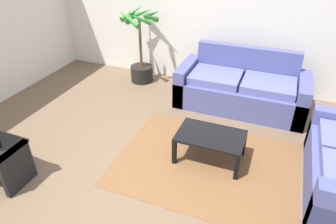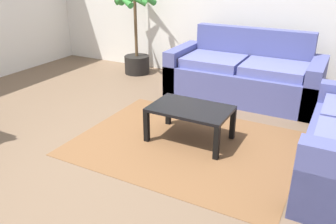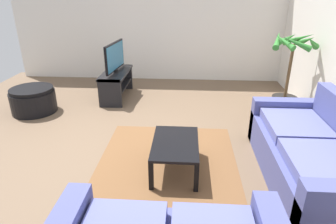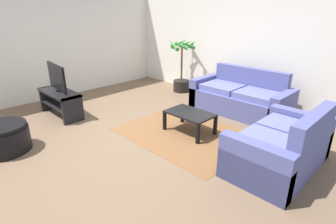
# 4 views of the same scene
# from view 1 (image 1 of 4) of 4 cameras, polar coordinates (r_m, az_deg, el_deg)

# --- Properties ---
(ground_plane) EXTENTS (6.60, 6.60, 0.00)m
(ground_plane) POSITION_cam_1_polar(r_m,az_deg,el_deg) (3.56, -6.53, -13.68)
(ground_plane) COLOR brown
(wall_back) EXTENTS (6.00, 0.06, 2.70)m
(wall_back) POSITION_cam_1_polar(r_m,az_deg,el_deg) (5.46, 7.89, 18.86)
(wall_back) COLOR silver
(wall_back) RESTS_ON ground
(couch_main) EXTENTS (2.00, 0.90, 0.90)m
(couch_main) POSITION_cam_1_polar(r_m,az_deg,el_deg) (5.00, 13.64, 4.25)
(couch_main) COLOR #4C518C
(couch_main) RESTS_ON ground
(coffee_table) EXTENTS (0.81, 0.53, 0.37)m
(coffee_table) POSITION_cam_1_polar(r_m,az_deg,el_deg) (3.73, 8.05, -4.95)
(coffee_table) COLOR black
(coffee_table) RESTS_ON ground
(area_rug) EXTENTS (2.20, 1.70, 0.01)m
(area_rug) POSITION_cam_1_polar(r_m,az_deg,el_deg) (3.85, 7.32, -9.53)
(area_rug) COLOR brown
(area_rug) RESTS_ON ground
(potted_palm) EXTENTS (0.77, 0.77, 1.37)m
(potted_palm) POSITION_cam_1_polar(r_m,az_deg,el_deg) (5.65, -5.14, 11.11)
(potted_palm) COLOR black
(potted_palm) RESTS_ON ground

